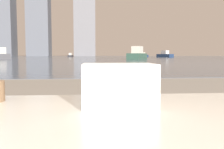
% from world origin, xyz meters
% --- Properties ---
extents(towel_stack, '(0.27, 0.20, 0.16)m').
position_xyz_m(towel_stack, '(-0.06, 0.84, 0.58)').
color(towel_stack, white).
rests_on(towel_stack, bathtub).
extents(harbor_water, '(180.00, 110.00, 0.01)m').
position_xyz_m(harbor_water, '(0.00, 62.00, 0.01)').
color(harbor_water, slate).
rests_on(harbor_water, ground_plane).
extents(harbor_boat_0, '(3.90, 4.77, 1.75)m').
position_xyz_m(harbor_boat_0, '(-13.97, 38.50, 0.63)').
color(harbor_boat_0, '#4C4C51').
rests_on(harbor_boat_0, harbor_water).
extents(harbor_boat_1, '(3.67, 4.92, 1.77)m').
position_xyz_m(harbor_boat_1, '(18.57, 63.83, 0.63)').
color(harbor_boat_1, navy).
rests_on(harbor_boat_1, harbor_water).
extents(harbor_boat_3, '(3.10, 3.74, 1.37)m').
position_xyz_m(harbor_boat_3, '(14.18, 71.64, 0.49)').
color(harbor_boat_3, navy).
rests_on(harbor_boat_3, harbor_water).
extents(harbor_boat_4, '(1.41, 3.17, 1.15)m').
position_xyz_m(harbor_boat_4, '(-6.60, 72.18, 0.41)').
color(harbor_boat_4, '#2D2D33').
rests_on(harbor_boat_4, harbor_water).
extents(harbor_boat_5, '(3.58, 5.13, 1.83)m').
position_xyz_m(harbor_boat_5, '(5.98, 34.28, 0.65)').
color(harbor_boat_5, '#335647').
rests_on(harbor_boat_5, harbor_water).
extents(skyline_tower_1, '(9.90, 9.56, 30.88)m').
position_xyz_m(skyline_tower_1, '(-24.90, 118.00, 15.44)').
color(skyline_tower_1, slate).
rests_on(skyline_tower_1, ground_plane).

